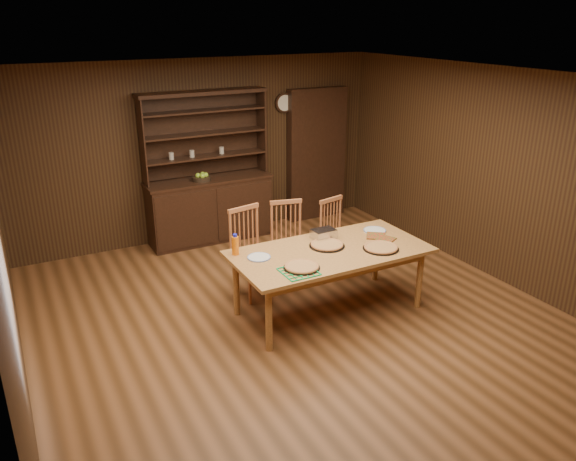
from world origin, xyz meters
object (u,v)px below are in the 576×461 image
chair_left (249,249)px  chair_center (288,239)px  dining_table (330,256)px  china_hutch (209,201)px  juice_bottle (235,245)px  chair_right (335,234)px

chair_left → chair_center: bearing=0.2°
dining_table → china_hutch: bearing=98.4°
chair_left → juice_bottle: 0.64m
juice_bottle → chair_center: bearing=31.0°
china_hutch → chair_center: bearing=-78.0°
china_hutch → chair_center: 1.80m
china_hutch → juice_bottle: china_hutch is taller
china_hutch → chair_right: 2.09m
china_hutch → dining_table: (0.40, -2.70, 0.09)m
dining_table → juice_bottle: bearing=158.7°
dining_table → chair_right: bearing=54.2°
china_hutch → chair_right: (1.03, -1.82, -0.08)m
china_hutch → juice_bottle: 2.40m
chair_center → dining_table: bearing=-75.0°
chair_left → chair_right: 1.24m
dining_table → chair_right: chair_right is taller
dining_table → juice_bottle: (-0.96, 0.37, 0.18)m
china_hutch → chair_right: size_ratio=2.21×
chair_right → dining_table: bearing=-139.0°
china_hutch → chair_left: bearing=-96.2°
china_hutch → dining_table: size_ratio=1.01×
china_hutch → chair_left: (-0.20, -1.88, -0.02)m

